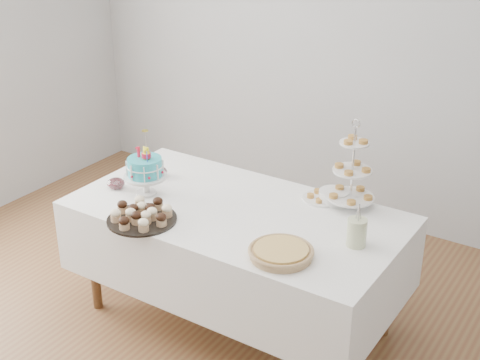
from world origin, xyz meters
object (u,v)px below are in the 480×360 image
Objects in this scene: tiered_stand at (352,171)px; plate_stack at (334,196)px; jam_bowl_a at (116,183)px; utensil_pitcher at (357,231)px; birthday_cake at (146,177)px; jam_bowl_b at (159,172)px; pastry_plate at (322,197)px; table at (236,244)px; pie at (281,252)px; cupcake_tray at (142,214)px.

tiered_stand is 2.99× the size of plate_stack.
utensil_pitcher is (1.52, 0.16, 0.05)m from jam_bowl_a.
birthday_cake is 0.27m from jam_bowl_b.
jam_bowl_a is at bearing -162.86° from birthday_cake.
utensil_pitcher is at bearing -4.65° from jam_bowl_b.
plate_stack reaches higher than pastry_plate.
table is at bearing 11.53° from jam_bowl_a.
tiered_stand is 4.85× the size of jam_bowl_b.
tiered_stand reaches higher than utensil_pitcher.
utensil_pitcher reaches higher than pastry_plate.
pie is 1.45× the size of utensil_pitcher.
birthday_cake reaches higher than pastry_plate.
cupcake_tray is at bearing -59.63° from jam_bowl_b.
pastry_plate is 1.00× the size of utensil_pitcher.
plate_stack is (-0.10, 0.00, -0.19)m from tiered_stand.
utensil_pitcher is (0.27, 0.32, 0.05)m from pie.
jam_bowl_a is (-1.26, 0.16, 0.00)m from pie.
cupcake_tray is at bearing -132.44° from pastry_plate.
pastry_plate is at bearing 151.74° from utensil_pitcher.
table is at bearing -142.88° from tiered_stand.
plate_stack is 0.78× the size of pastry_plate.
cupcake_tray is (-0.37, -0.40, 0.27)m from table.
plate_stack is 0.08m from pastry_plate.
table is at bearing -163.41° from utensil_pitcher.
tiered_stand reaches higher than jam_bowl_a.
jam_bowl_a is at bearing -155.10° from plate_stack.
pie is at bearing -33.40° from table.
plate_stack is at bearing 45.19° from cupcake_tray.
pastry_plate is (-0.12, 0.70, -0.02)m from pie.
jam_bowl_b is 0.48× the size of utensil_pitcher.
utensil_pitcher is (0.39, -0.39, 0.07)m from pastry_plate.
pie is at bearing 5.60° from cupcake_tray.
jam_bowl_b is (-0.30, 0.52, -0.01)m from cupcake_tray.
table is 0.67m from birthday_cake.
pie is at bearing -94.12° from tiered_stand.
table is 8.32× the size of pastry_plate.
pastry_plate is (0.92, 0.51, -0.09)m from birthday_cake.
pastry_plate is at bearing -171.77° from plate_stack.
cupcake_tray is 1.12m from plate_stack.
cupcake_tray is 3.55× the size of jam_bowl_b.
birthday_cake is 1.06m from pastry_plate.
birthday_cake is 1.19× the size of pie.
pastry_plate is 1.26m from jam_bowl_a.
plate_stack is (0.79, 0.80, -0.01)m from cupcake_tray.
utensil_pitcher is at bearing 49.99° from pie.
birthday_cake is at bearing -158.31° from utensil_pitcher.
pie is at bearing -85.84° from plate_stack.
jam_bowl_a is (-0.78, -0.16, 0.26)m from table.
utensil_pitcher is at bearing 6.09° from jam_bowl_a.
birthday_cake reaches higher than pie.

